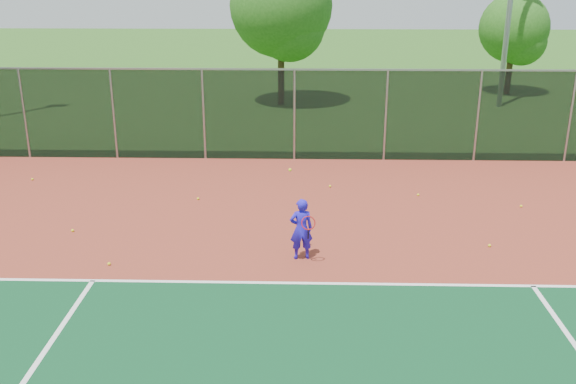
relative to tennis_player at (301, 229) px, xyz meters
The scene contains 14 objects.
ground 5.06m from the tennis_player, 57.23° to the right, with size 120.00×120.00×0.00m, color #255518.
court_apron 3.57m from the tennis_player, 39.23° to the right, with size 30.00×20.00×0.02m, color maroon.
fence_back 8.29m from the tennis_player, 70.79° to the left, with size 30.00×0.06×3.03m.
tennis_player is the anchor object (origin of this frame).
practice_ball_0 5.36m from the tennis_player, 51.91° to the left, with size 0.07×0.07×0.07m, color yellow.
practice_ball_1 9.77m from the tennis_player, 147.19° to the left, with size 0.07×0.07×0.07m, color yellow.
practice_ball_2 6.82m from the tennis_player, 29.55° to the left, with size 0.07×0.07×0.07m, color yellow.
practice_ball_3 5.79m from the tennis_player, 166.41° to the left, with size 0.07×0.07×0.07m, color yellow.
practice_ball_4 4.46m from the tennis_player, ahead, with size 0.07×0.07×0.07m, color yellow.
practice_ball_5 4.99m from the tennis_player, 80.49° to the left, with size 0.07×0.07×0.07m, color yellow.
practice_ball_6 4.74m from the tennis_player, 128.00° to the left, with size 0.07×0.07×0.07m, color yellow.
practice_ball_7 4.24m from the tennis_player, behind, with size 0.07×0.07×0.07m, color yellow.
tree_back_left 17.26m from the tennis_player, 93.27° to the left, with size 4.63×4.63×6.81m.
tree_back_mid 22.52m from the tennis_player, 62.17° to the left, with size 3.39×3.39×4.98m.
Camera 1 is at (-2.66, -8.74, 6.14)m, focal length 40.00 mm.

